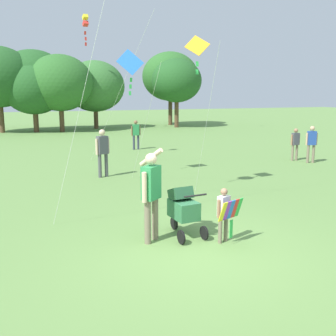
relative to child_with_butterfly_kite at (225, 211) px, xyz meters
The scene contains 12 objects.
ground_plane 0.97m from the child_with_butterfly_kite, 158.85° to the right, with size 120.00×120.00×0.00m, color #668E47.
treeline_distant 25.71m from the child_with_butterfly_kite, 92.73° to the left, with size 37.66×7.33×6.56m.
child_with_butterfly_kite is the anchor object (origin of this frame).
person_adult_flyer 1.48m from the child_with_butterfly_kite, 155.43° to the left, with size 0.53×0.70×1.84m.
stroller 0.87m from the child_with_butterfly_kite, 132.04° to the left, with size 0.58×1.10×1.03m.
kite_orange_delta 5.18m from the child_with_butterfly_kite, 71.74° to the left, with size 0.73×2.30×4.49m.
kite_green_novelty 11.53m from the child_with_butterfly_kite, 93.06° to the left, with size 1.74×3.89×6.04m.
kite_blue_high 7.08m from the child_with_butterfly_kite, 89.23° to the left, with size 0.87×2.87×4.32m.
person_red_shirt 10.15m from the child_with_butterfly_kite, 39.06° to the left, with size 0.48×0.30×1.55m.
person_couple_left 6.93m from the child_with_butterfly_kite, 96.85° to the left, with size 0.52×0.32×1.67m.
person_kid_running 10.42m from the child_with_butterfly_kite, 42.91° to the left, with size 0.45×0.20×1.40m.
person_back_turned 13.12m from the child_with_butterfly_kite, 80.02° to the left, with size 0.48×0.24×1.51m.
Camera 1 is at (-3.04, -6.00, 2.87)m, focal length 41.50 mm.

